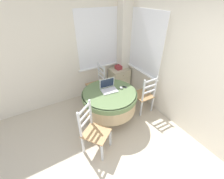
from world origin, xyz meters
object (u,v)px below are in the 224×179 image
object	(u,v)px
round_dining_table	(110,99)
laptop	(109,88)
cell_phone	(124,87)
dining_chair_near_back_window	(97,84)
computer_mouse	(121,88)
storage_box	(118,67)
dining_chair_near_right_window	(144,95)
corner_cabinet	(119,79)
dining_chair_camera_near	(94,131)

from	to	relation	value
round_dining_table	laptop	distance (m)	0.25
round_dining_table	laptop	world-z (taller)	laptop
cell_phone	dining_chair_near_back_window	size ratio (longest dim) A/B	0.12
round_dining_table	cell_phone	world-z (taller)	cell_phone
laptop	dining_chair_near_back_window	xyz separation A→B (m)	(0.08, 0.77, -0.33)
computer_mouse	storage_box	xyz separation A→B (m)	(0.55, 0.98, -0.04)
dining_chair_near_back_window	dining_chair_near_right_window	world-z (taller)	same
dining_chair_near_back_window	corner_cabinet	world-z (taller)	dining_chair_near_back_window
corner_cabinet	storage_box	xyz separation A→B (m)	(-0.04, 0.01, 0.38)
dining_chair_near_right_window	corner_cabinet	size ratio (longest dim) A/B	1.48
dining_chair_near_back_window	corner_cabinet	size ratio (longest dim) A/B	1.48
laptop	computer_mouse	xyz separation A→B (m)	(0.26, -0.09, -0.03)
round_dining_table	cell_phone	size ratio (longest dim) A/B	9.62
computer_mouse	storage_box	world-z (taller)	computer_mouse
computer_mouse	dining_chair_near_back_window	world-z (taller)	dining_chair_near_back_window
computer_mouse	dining_chair_camera_near	distance (m)	1.11
round_dining_table	corner_cabinet	size ratio (longest dim) A/B	1.77
corner_cabinet	dining_chair_near_right_window	bearing A→B (deg)	-91.57
dining_chair_camera_near	corner_cabinet	distance (m)	2.15
laptop	round_dining_table	bearing A→B (deg)	-106.74
computer_mouse	dining_chair_camera_near	size ratio (longest dim) A/B	0.09
cell_phone	dining_chair_near_right_window	world-z (taller)	dining_chair_near_right_window
round_dining_table	dining_chair_camera_near	bearing A→B (deg)	-138.71
round_dining_table	dining_chair_camera_near	xyz separation A→B (m)	(-0.64, -0.56, -0.10)
dining_chair_near_right_window	dining_chair_camera_near	bearing A→B (deg)	-165.05
round_dining_table	dining_chair_near_back_window	distance (m)	0.86
dining_chair_near_right_window	laptop	bearing A→B (deg)	163.34
dining_chair_near_back_window	storage_box	size ratio (longest dim) A/B	5.64
cell_phone	dining_chair_camera_near	xyz separation A→B (m)	(-1.02, -0.56, -0.29)
dining_chair_camera_near	corner_cabinet	bearing A→B (deg)	45.22
round_dining_table	computer_mouse	size ratio (longest dim) A/B	13.11
dining_chair_near_back_window	round_dining_table	bearing A→B (deg)	-96.88
dining_chair_near_right_window	dining_chair_camera_near	distance (m)	1.53
dining_chair_near_right_window	storage_box	world-z (taller)	dining_chair_near_right_window
laptop	corner_cabinet	distance (m)	1.31
dining_chair_near_back_window	dining_chair_camera_near	size ratio (longest dim) A/B	1.00
round_dining_table	laptop	size ratio (longest dim) A/B	3.27
round_dining_table	dining_chair_near_back_window	bearing A→B (deg)	83.12
dining_chair_camera_near	cell_phone	bearing A→B (deg)	28.76
laptop	computer_mouse	world-z (taller)	laptop
dining_chair_near_back_window	dining_chair_near_right_window	xyz separation A→B (m)	(0.74, -1.01, 0.00)
corner_cabinet	dining_chair_camera_near	bearing A→B (deg)	-134.78
computer_mouse	round_dining_table	bearing A→B (deg)	177.85
computer_mouse	dining_chair_near_right_window	xyz separation A→B (m)	(0.56, -0.15, -0.30)
computer_mouse	dining_chair_camera_near	bearing A→B (deg)	-149.21
laptop	dining_chair_near_back_window	size ratio (longest dim) A/B	0.36
computer_mouse	dining_chair_near_right_window	world-z (taller)	dining_chair_near_right_window
dining_chair_camera_near	computer_mouse	bearing A→B (deg)	30.79
corner_cabinet	cell_phone	bearing A→B (deg)	-117.17
dining_chair_camera_near	round_dining_table	bearing A→B (deg)	41.29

